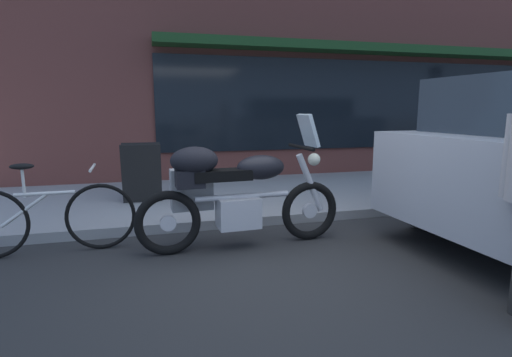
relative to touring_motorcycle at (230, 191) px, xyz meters
The scene contains 5 objects.
ground_plane 0.92m from the touring_motorcycle, 54.14° to the right, with size 80.00×80.00×0.00m, color #2C2C2C.
storefront_building 7.62m from the touring_motorcycle, 31.73° to the left, with size 19.46×0.90×6.30m.
touring_motorcycle is the anchor object (origin of this frame).
parked_bicycle 1.87m from the touring_motorcycle, behind, with size 1.71×0.48×0.94m.
sandwich_board_sign 2.12m from the touring_motorcycle, 115.89° to the left, with size 0.55×0.40×0.85m.
Camera 1 is at (-1.20, -3.43, 1.46)m, focal length 27.73 mm.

